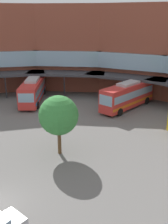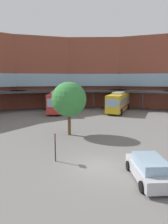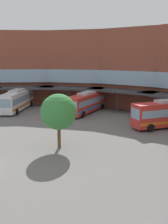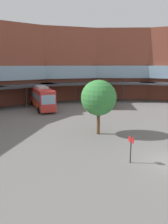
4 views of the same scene
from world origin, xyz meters
name	(u,v)px [view 4 (image 4 of 4)]	position (x,y,z in m)	size (l,w,h in m)	color
station_building	(40,67)	(0.00, 22.61, 7.28)	(77.19, 39.16, 15.09)	brown
bus_3	(42,97)	(1.75, 25.96, 2.00)	(5.27, 11.00, 3.96)	red
bus_4	(104,95)	(13.12, 22.47, 1.92)	(8.69, 10.02, 3.80)	gold
plaza_tree	(99,98)	(0.11, 9.08, 4.06)	(3.88, 3.88, 6.02)	brown
stop_sign_post	(131,146)	(-2.75, 1.93, 1.36)	(0.16, 0.60, 2.21)	#2D2D33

